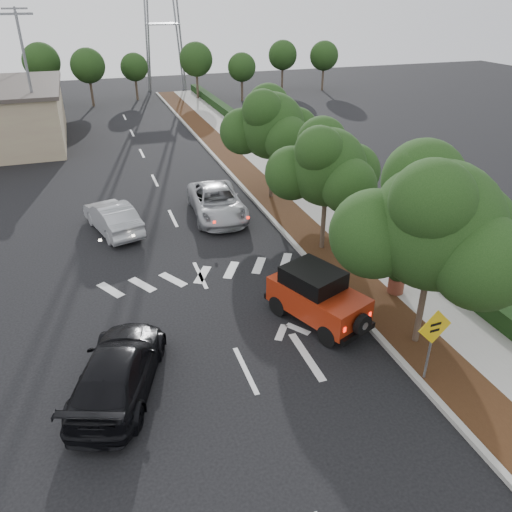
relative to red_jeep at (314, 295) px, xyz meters
name	(u,v)px	position (x,y,z in m)	size (l,w,h in m)	color
ground	(246,370)	(-3.03, -1.80, -0.97)	(120.00, 120.00, 0.00)	black
curb	(259,206)	(1.57, 10.20, -0.90)	(0.20, 70.00, 0.15)	#9E9B93
planting_strip	(277,204)	(2.57, 10.20, -0.91)	(1.80, 70.00, 0.12)	black
sidewalk	(310,199)	(4.47, 10.20, -0.91)	(2.00, 70.00, 0.12)	gray
hedge	(333,191)	(5.87, 10.20, -0.57)	(0.80, 70.00, 0.80)	black
transmission_tower	(168,91)	(2.97, 46.20, -0.97)	(7.00, 4.00, 28.00)	slate
street_tree_near	(414,343)	(2.57, -2.30, -0.97)	(3.80, 3.80, 5.92)	#173210
street_tree_mid	(321,249)	(2.57, 4.70, -0.97)	(3.20, 3.20, 5.32)	#173210
street_tree_far	(271,198)	(2.57, 11.20, -0.97)	(3.40, 3.40, 5.62)	#173210
light_pole_a	(44,154)	(-9.53, 24.20, -0.97)	(2.00, 0.22, 9.00)	slate
light_pole_b	(37,119)	(-10.53, 36.20, -0.97)	(2.00, 0.22, 9.00)	slate
red_jeep	(314,295)	(0.00, 0.00, 0.00)	(2.82, 3.91, 1.91)	black
silver_suv_ahead	(217,202)	(-0.82, 9.81, -0.24)	(2.43, 5.26, 1.46)	#9FA1A7
black_suv_oncoming	(118,370)	(-6.65, -1.43, -0.26)	(1.98, 4.88, 1.42)	black
silver_sedan_oncoming	(112,217)	(-5.94, 9.59, -0.26)	(1.51, 4.33, 1.43)	#A3A4AA
parked_suv	(26,146)	(-10.51, 23.66, -0.13)	(1.97, 4.91, 1.67)	#9B9EA3
speed_hump_sign	(433,336)	(1.77, -3.92, 0.67)	(1.11, 0.11, 2.36)	slate
terracotta_planter	(398,275)	(3.57, 0.43, -0.10)	(0.74, 0.74, 1.29)	brown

